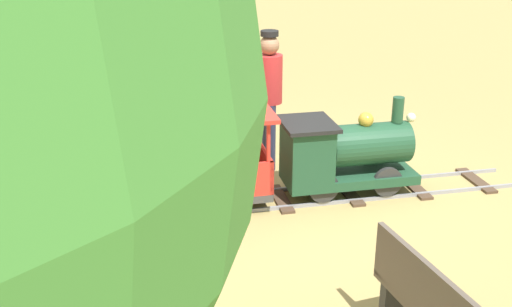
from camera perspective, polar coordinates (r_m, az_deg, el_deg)
ground_plane at (r=6.43m, az=0.82°, el=-4.50°), size 60.00×60.00×0.00m
track at (r=6.39m, az=-0.99°, el=-4.53°), size 0.66×6.05×0.04m
locomotive at (r=6.46m, az=8.14°, el=0.11°), size 0.62×1.45×1.01m
passenger_car at (r=6.13m, az=-9.31°, el=-1.83°), size 0.72×2.35×0.97m
conductor_person at (r=6.98m, az=1.23°, el=6.01°), size 0.30×0.30×1.62m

